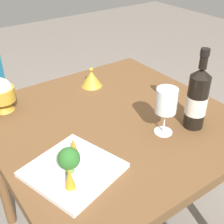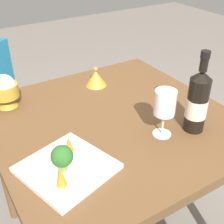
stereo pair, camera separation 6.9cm
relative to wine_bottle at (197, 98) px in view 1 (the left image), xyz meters
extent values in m
cube|color=brown|center=(-0.22, -0.22, -0.14)|extent=(0.91, 0.91, 0.04)
cylinder|color=brown|center=(-0.61, -0.61, -0.50)|extent=(0.05, 0.05, 0.69)
cylinder|color=brown|center=(-0.61, 0.17, -0.50)|extent=(0.05, 0.05, 0.69)
cylinder|color=black|center=(-1.04, -0.43, -0.63)|extent=(0.03, 0.03, 0.43)
cylinder|color=black|center=(0.00, 0.00, -0.02)|extent=(0.07, 0.07, 0.21)
cone|color=black|center=(0.00, 0.00, 0.10)|extent=(0.07, 0.07, 0.03)
cylinder|color=black|center=(0.00, 0.00, 0.15)|extent=(0.03, 0.03, 0.07)
cylinder|color=black|center=(0.00, 0.00, 0.17)|extent=(0.03, 0.03, 0.02)
cylinder|color=silver|center=(0.00, 0.00, -0.03)|extent=(0.08, 0.08, 0.07)
cylinder|color=white|center=(-0.03, -0.12, -0.12)|extent=(0.07, 0.07, 0.00)
cylinder|color=white|center=(-0.03, -0.12, -0.07)|extent=(0.01, 0.01, 0.08)
cylinder|color=white|center=(-0.03, -0.12, 0.02)|extent=(0.08, 0.08, 0.09)
cone|color=gold|center=(-0.53, -0.54, -0.10)|extent=(0.08, 0.08, 0.04)
cylinder|color=gold|center=(-0.53, -0.54, -0.05)|extent=(0.11, 0.11, 0.05)
sphere|color=white|center=(-0.53, -0.54, -0.02)|extent=(0.09, 0.09, 0.09)
cone|color=gold|center=(-0.50, -0.13, -0.08)|extent=(0.10, 0.10, 0.07)
sphere|color=gold|center=(-0.50, -0.13, -0.04)|extent=(0.02, 0.02, 0.02)
cube|color=white|center=(-0.04, -0.49, -0.11)|extent=(0.31, 0.31, 0.02)
cylinder|color=#729E4C|center=(-0.04, -0.51, -0.09)|extent=(0.03, 0.03, 0.03)
sphere|color=#2D6B28|center=(-0.04, -0.51, -0.05)|extent=(0.07, 0.07, 0.07)
cone|color=orange|center=(-0.11, -0.45, -0.08)|extent=(0.03, 0.03, 0.05)
cone|color=orange|center=(0.02, -0.54, -0.07)|extent=(0.03, 0.03, 0.07)
camera|label=1|loc=(0.58, -0.80, 0.53)|focal=48.26mm
camera|label=2|loc=(0.62, -0.74, 0.53)|focal=48.26mm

